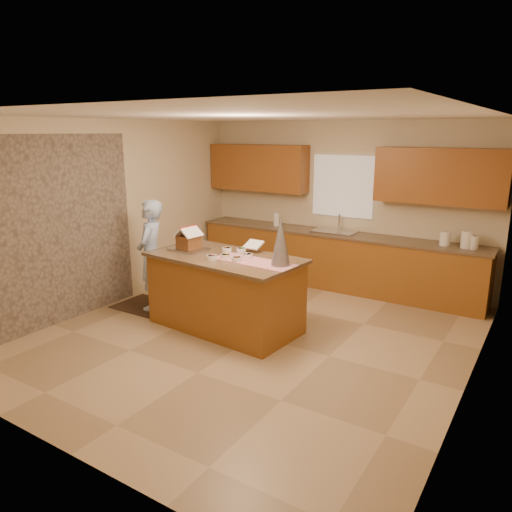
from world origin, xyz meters
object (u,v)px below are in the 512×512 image
at_px(island_base, 225,294).
at_px(gingerbread_house, 189,240).
at_px(tinsel_tree, 281,242).
at_px(boy, 151,255).

relative_size(island_base, gingerbread_house, 5.97).
relative_size(island_base, tinsel_tree, 3.27).
height_order(tinsel_tree, boy, boy).
bearing_deg(tinsel_tree, gingerbread_house, 179.61).
height_order(island_base, gingerbread_house, gingerbread_house).
distance_m(boy, gingerbread_house, 0.79).
relative_size(boy, gingerbread_house, 4.96).
xyz_separation_m(island_base, gingerbread_house, (-0.59, -0.01, 0.65)).
bearing_deg(boy, island_base, 65.02).
xyz_separation_m(island_base, tinsel_tree, (0.83, -0.01, 0.80)).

